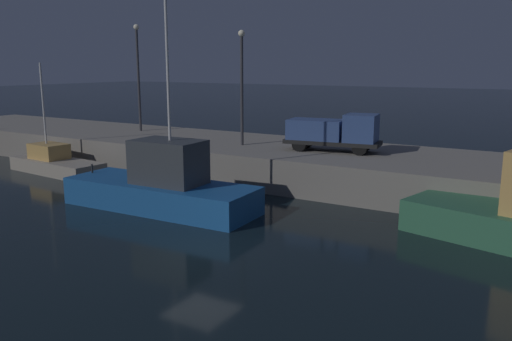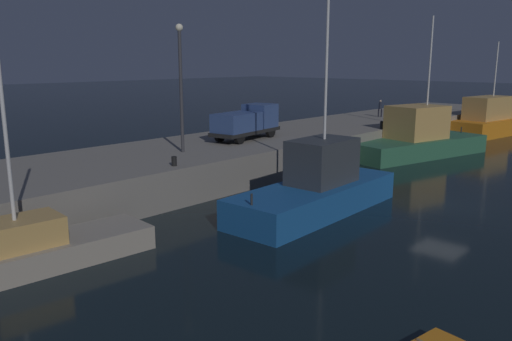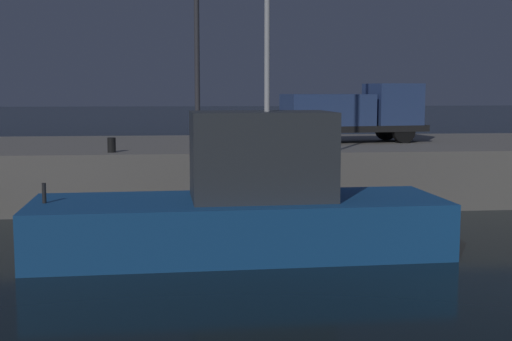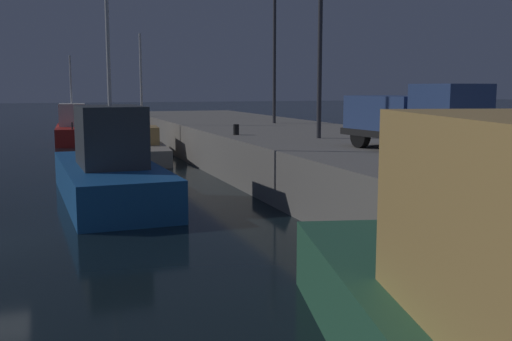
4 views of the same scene
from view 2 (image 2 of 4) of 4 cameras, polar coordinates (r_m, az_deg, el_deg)
The scene contains 12 objects.
ground_plane at distance 28.88m, azimuth 20.05°, elevation -3.60°, with size 320.00×320.00×0.00m, color black.
pier_quay at distance 36.40m, azimuth -1.03°, elevation 1.96°, with size 78.49×9.42×2.07m.
fishing_trawler_red at distance 25.82m, azimuth 6.77°, elevation -1.99°, with size 10.56×3.75×11.80m.
fishing_boat_white at distance 42.78m, azimuth 17.40°, elevation 3.36°, with size 13.16×7.06×10.83m.
fishing_boat_orange at distance 58.50m, azimuth 24.92°, elevation 5.04°, with size 13.40×5.71×9.30m.
fishing_trawler_green at distance 20.66m, azimuth -22.62°, elevation -7.97°, with size 7.86×3.06×7.48m.
lamp_post_east at distance 30.71m, azimuth -8.38°, elevation 10.14°, with size 0.44×0.44×7.46m.
utility_truck at distance 35.72m, azimuth -1.04°, elevation 5.44°, with size 6.06×2.78×2.35m.
dockworker at distance 51.61m, azimuth 13.65°, elevation 6.85°, with size 0.42×0.42×1.64m.
bollard_west at distance 42.56m, azimuth 13.81°, elevation 4.94°, with size 0.28×0.28×0.63m, color black.
bollard_central at distance 51.80m, azimuth 19.05°, elevation 5.84°, with size 0.28×0.28×0.61m, color black.
bollard_east at distance 27.07m, azimuth -9.09°, elevation 1.03°, with size 0.28×0.28×0.50m, color black.
Camera 2 is at (-25.88, -10.43, 7.47)m, focal length 35.96 mm.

